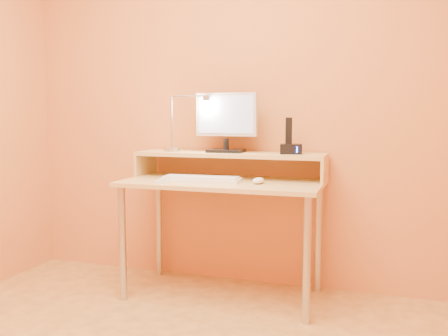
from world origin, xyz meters
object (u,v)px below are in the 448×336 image
(phone_dock, at_px, (291,149))
(keyboard, at_px, (201,180))
(mouse, at_px, (258,181))
(lamp_base, at_px, (172,149))
(remote_control, at_px, (166,181))
(monitor_panel, at_px, (226,114))

(phone_dock, relative_size, keyboard, 0.28)
(mouse, bearing_deg, lamp_base, 171.99)
(remote_control, bearing_deg, keyboard, 35.31)
(monitor_panel, height_order, remote_control, monitor_panel)
(monitor_panel, relative_size, phone_dock, 3.05)
(monitor_panel, distance_m, lamp_base, 0.43)
(lamp_base, relative_size, mouse, 0.94)
(lamp_base, xyz_separation_m, keyboard, (0.28, -0.20, -0.16))
(keyboard, bearing_deg, monitor_panel, 68.45)
(monitor_panel, bearing_deg, phone_dock, 0.64)
(monitor_panel, xyz_separation_m, remote_control, (-0.26, -0.34, -0.39))
(phone_dock, distance_m, mouse, 0.31)
(lamp_base, distance_m, keyboard, 0.38)
(phone_dock, xyz_separation_m, remote_control, (-0.68, -0.33, -0.18))
(remote_control, bearing_deg, phone_dock, 33.79)
(lamp_base, height_order, mouse, lamp_base)
(lamp_base, relative_size, phone_dock, 0.77)
(keyboard, relative_size, remote_control, 2.68)
(lamp_base, bearing_deg, monitor_panel, 6.37)
(keyboard, xyz_separation_m, remote_control, (-0.18, -0.09, -0.00))
(keyboard, height_order, remote_control, keyboard)
(monitor_panel, relative_size, mouse, 3.73)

